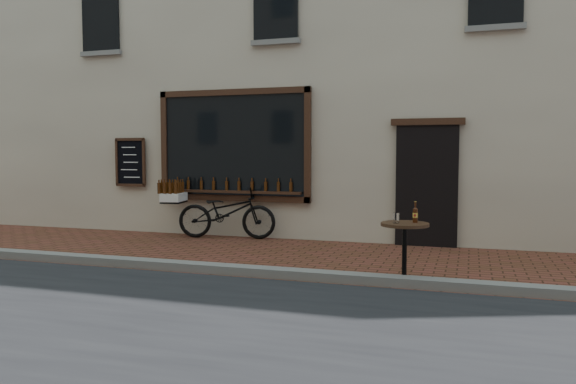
% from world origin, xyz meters
% --- Properties ---
extents(ground, '(90.00, 90.00, 0.00)m').
position_xyz_m(ground, '(0.00, 0.00, 0.00)').
color(ground, '#582F1C').
rests_on(ground, ground).
extents(kerb, '(90.00, 0.25, 0.12)m').
position_xyz_m(kerb, '(0.00, 0.20, 0.06)').
color(kerb, slate).
rests_on(kerb, ground).
extents(shop_building, '(28.00, 6.20, 10.00)m').
position_xyz_m(shop_building, '(0.00, 6.50, 5.00)').
color(shop_building, beige).
rests_on(shop_building, ground).
extents(cargo_bicycle, '(2.38, 1.01, 1.11)m').
position_xyz_m(cargo_bicycle, '(-1.99, 3.19, 0.53)').
color(cargo_bicycle, black).
rests_on(cargo_bicycle, ground).
extents(bistro_table, '(0.62, 0.62, 1.07)m').
position_xyz_m(bistro_table, '(1.86, 0.35, 0.57)').
color(bistro_table, black).
rests_on(bistro_table, ground).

